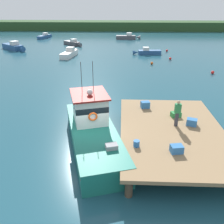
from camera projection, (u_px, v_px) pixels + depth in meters
The scene contains 20 objects.
ground_plane at pixel (91, 145), 14.61m from camera, with size 200.00×200.00×0.00m, color #1E4C5B.
dock at pixel (172, 131), 13.97m from camera, with size 6.00×9.00×1.20m.
main_fishing_boat at pixel (92, 128), 14.49m from camera, with size 4.68×9.92×4.80m.
crate_stack_near_edge at pixel (177, 149), 11.74m from camera, with size 0.60×0.44×0.39m, color #3370B2.
crate_single_far at pixel (176, 114), 15.37m from camera, with size 0.60×0.44×0.32m, color #2D8442.
crate_single_by_cleat at pixel (192, 122), 14.29m from camera, with size 0.60×0.44×0.41m, color #3370B2.
crate_stack_mid_dock at pixel (145, 105), 16.63m from camera, with size 0.60×0.44×0.45m, color #3370B2.
bait_bucket at pixel (136, 144), 12.22m from camera, with size 0.32×0.32×0.34m, color #2866B2.
deckhand_by_the_boat at pixel (177, 113), 13.96m from camera, with size 0.36×0.22×1.63m.
moored_boat_far_left at pixel (14, 47), 42.33m from camera, with size 5.46×4.71×1.53m.
moored_boat_outer_mooring at pixel (45, 36), 55.10m from camera, with size 2.29×4.75×1.19m.
moored_boat_near_channel at pixel (73, 43), 46.49m from camera, with size 4.16×4.04×1.23m.
moored_boat_far_right at pixel (148, 52), 38.70m from camera, with size 4.59×1.42×1.15m.
moored_boat_mid_harbor at pixel (127, 37), 53.75m from camera, with size 5.49×1.50×1.39m.
moored_boat_off_the_point at pixel (70, 53), 37.27m from camera, with size 2.09×5.50×1.37m.
mooring_buoy_inshore at pixel (213, 72), 28.50m from camera, with size 0.39×0.39×0.39m, color red.
mooring_buoy_outer at pixel (152, 63), 32.69m from camera, with size 0.38×0.38×0.38m, color #EA5B19.
mooring_buoy_spare_mooring at pixel (170, 58), 35.28m from camera, with size 0.37×0.37×0.37m, color red.
mooring_buoy_channel_marker at pixel (167, 51), 40.85m from camera, with size 0.36×0.36×0.36m, color red.
far_shoreline at pixel (117, 26), 70.12m from camera, with size 120.00×8.00×2.40m, color #284723.
Camera 1 is at (1.79, -12.29, 8.06)m, focal length 38.17 mm.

